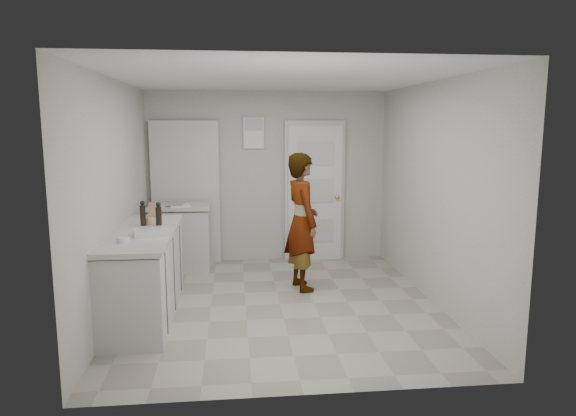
{
  "coord_description": "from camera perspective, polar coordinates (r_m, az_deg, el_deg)",
  "views": [
    {
      "loc": [
        -0.5,
        -5.56,
        2.01
      ],
      "look_at": [
        0.13,
        0.4,
        1.04
      ],
      "focal_mm": 32.0,
      "sensor_mm": 36.0,
      "label": 1
    }
  ],
  "objects": [
    {
      "name": "oil_cruet_b",
      "position": [
        5.82,
        -15.83,
        -0.6
      ],
      "size": [
        0.06,
        0.06,
        0.27
      ],
      "color": "black",
      "rests_on": "main_counter"
    },
    {
      "name": "baking_dish",
      "position": [
        5.31,
        -14.99,
        -2.65
      ],
      "size": [
        0.37,
        0.3,
        0.06
      ],
      "rotation": [
        0.0,
        0.0,
        0.25
      ],
      "color": "silver",
      "rests_on": "main_counter"
    },
    {
      "name": "papers",
      "position": [
        7.14,
        -11.94,
        0.29
      ],
      "size": [
        0.33,
        0.39,
        0.01
      ],
      "primitive_type": "cube",
      "rotation": [
        0.0,
        0.0,
        0.22
      ],
      "color": "white",
      "rests_on": "side_counter"
    },
    {
      "name": "side_counter",
      "position": [
        7.32,
        -11.83,
        -3.5
      ],
      "size": [
        0.84,
        0.61,
        0.93
      ],
      "color": "silver",
      "rests_on": "ground"
    },
    {
      "name": "ground",
      "position": [
        5.93,
        -0.89,
        -10.63
      ],
      "size": [
        4.0,
        4.0,
        0.0
      ],
      "primitive_type": "plane",
      "color": "gray",
      "rests_on": "ground"
    },
    {
      "name": "main_counter",
      "position": [
        5.67,
        -15.6,
        -7.39
      ],
      "size": [
        0.64,
        1.96,
        0.93
      ],
      "color": "silver",
      "rests_on": "ground"
    },
    {
      "name": "egg_bowl",
      "position": [
        5.07,
        -17.88,
        -3.38
      ],
      "size": [
        0.12,
        0.12,
        0.04
      ],
      "color": "silver",
      "rests_on": "main_counter"
    },
    {
      "name": "cake_mix_box",
      "position": [
        6.34,
        -14.75,
        -0.19
      ],
      "size": [
        0.11,
        0.06,
        0.17
      ],
      "primitive_type": "cube",
      "rotation": [
        0.0,
        0.0,
        0.09
      ],
      "color": "#936949",
      "rests_on": "main_counter"
    },
    {
      "name": "spice_jar",
      "position": [
        5.86,
        -15.21,
        -1.4
      ],
      "size": [
        0.05,
        0.05,
        0.08
      ],
      "primitive_type": "cylinder",
      "color": "tan",
      "rests_on": "main_counter"
    },
    {
      "name": "person",
      "position": [
        6.28,
        1.56,
        -1.54
      ],
      "size": [
        0.53,
        0.69,
        1.69
      ],
      "primitive_type": "imported",
      "rotation": [
        0.0,
        0.0,
        1.8
      ],
      "color": "silver",
      "rests_on": "ground"
    },
    {
      "name": "oil_cruet_a",
      "position": [
        5.79,
        -14.19,
        -0.67
      ],
      "size": [
        0.07,
        0.07,
        0.26
      ],
      "color": "black",
      "rests_on": "main_counter"
    },
    {
      "name": "room_shell",
      "position": [
        7.58,
        -3.56,
        1.69
      ],
      "size": [
        4.0,
        4.0,
        4.0
      ],
      "color": "#A5A39B",
      "rests_on": "ground"
    }
  ]
}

